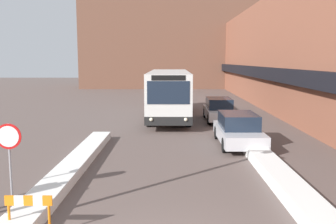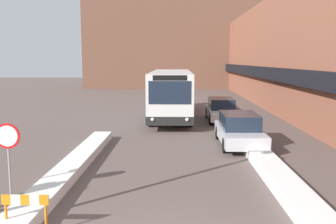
{
  "view_description": "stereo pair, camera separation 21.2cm",
  "coord_description": "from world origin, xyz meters",
  "px_view_note": "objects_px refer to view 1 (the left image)",
  "views": [
    {
      "loc": [
        -0.0,
        -6.94,
        4.03
      ],
      "look_at": [
        -0.14,
        8.15,
        1.94
      ],
      "focal_mm": 40.0,
      "sensor_mm": 36.0,
      "label": 1
    },
    {
      "loc": [
        0.21,
        -6.94,
        4.03
      ],
      "look_at": [
        -0.14,
        8.15,
        1.94
      ],
      "focal_mm": 40.0,
      "sensor_mm": 36.0,
      "label": 2
    }
  ],
  "objects_px": {
    "stop_sign": "(9,144)",
    "construction_barricade": "(29,207)",
    "city_bus": "(169,93)",
    "parked_car_middle": "(219,110)",
    "parked_car_front": "(238,129)"
  },
  "relations": [
    {
      "from": "stop_sign",
      "to": "construction_barricade",
      "type": "bearing_deg",
      "value": -58.95
    },
    {
      "from": "city_bus",
      "to": "parked_car_front",
      "type": "xyz_separation_m",
      "value": [
        3.36,
        -8.54,
        -1.0
      ]
    },
    {
      "from": "parked_car_middle",
      "to": "construction_barricade",
      "type": "xyz_separation_m",
      "value": [
        -6.5,
        -16.61,
        -0.09
      ]
    },
    {
      "from": "city_bus",
      "to": "parked_car_middle",
      "type": "bearing_deg",
      "value": -20.44
    },
    {
      "from": "parked_car_front",
      "to": "parked_car_middle",
      "type": "bearing_deg",
      "value": 90.0
    },
    {
      "from": "city_bus",
      "to": "parked_car_middle",
      "type": "xyz_separation_m",
      "value": [
        3.36,
        -1.25,
        -1.01
      ]
    },
    {
      "from": "parked_car_front",
      "to": "city_bus",
      "type": "bearing_deg",
      "value": 111.45
    },
    {
      "from": "parked_car_front",
      "to": "parked_car_middle",
      "type": "distance_m",
      "value": 7.29
    },
    {
      "from": "city_bus",
      "to": "construction_barricade",
      "type": "distance_m",
      "value": 18.17
    },
    {
      "from": "city_bus",
      "to": "stop_sign",
      "type": "height_order",
      "value": "city_bus"
    },
    {
      "from": "city_bus",
      "to": "stop_sign",
      "type": "relative_size",
      "value": 5.24
    },
    {
      "from": "parked_car_front",
      "to": "stop_sign",
      "type": "xyz_separation_m",
      "value": [
        -7.95,
        -6.92,
        0.84
      ]
    },
    {
      "from": "stop_sign",
      "to": "construction_barricade",
      "type": "xyz_separation_m",
      "value": [
        1.45,
        -2.41,
        -0.93
      ]
    },
    {
      "from": "construction_barricade",
      "to": "city_bus",
      "type": "bearing_deg",
      "value": 80.02
    },
    {
      "from": "city_bus",
      "to": "parked_car_front",
      "type": "bearing_deg",
      "value": -68.55
    }
  ]
}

